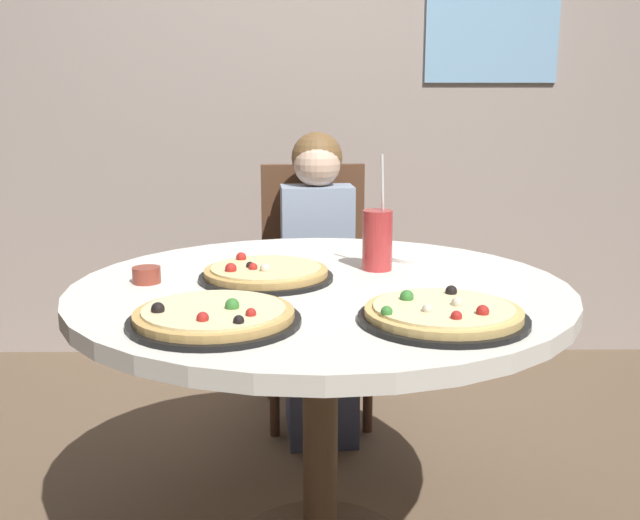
{
  "coord_description": "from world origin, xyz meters",
  "views": [
    {
      "loc": [
        -0.02,
        -1.76,
        1.2
      ],
      "look_at": [
        0.0,
        0.05,
        0.8
      ],
      "focal_mm": 41.41,
      "sensor_mm": 36.0,
      "label": 1
    }
  ],
  "objects_px": {
    "pizza_cheese": "(443,314)",
    "soda_cup": "(377,240)",
    "diner_child": "(319,300)",
    "plate_small": "(419,257)",
    "pizza_veggie": "(266,273)",
    "pizza_pepperoni": "(214,316)",
    "sauce_bowl": "(147,275)",
    "dining_table": "(320,321)",
    "chair_wooden": "(315,276)"
  },
  "relations": [
    {
      "from": "chair_wooden",
      "to": "diner_child",
      "type": "distance_m",
      "value": 0.19
    },
    {
      "from": "pizza_cheese",
      "to": "plate_small",
      "type": "xyz_separation_m",
      "value": [
        0.04,
        0.61,
        -0.01
      ]
    },
    {
      "from": "pizza_pepperoni",
      "to": "chair_wooden",
      "type": "bearing_deg",
      "value": 80.87
    },
    {
      "from": "chair_wooden",
      "to": "diner_child",
      "type": "relative_size",
      "value": 0.88
    },
    {
      "from": "pizza_cheese",
      "to": "diner_child",
      "type": "bearing_deg",
      "value": 102.08
    },
    {
      "from": "pizza_cheese",
      "to": "pizza_pepperoni",
      "type": "relative_size",
      "value": 0.99
    },
    {
      "from": "diner_child",
      "to": "pizza_pepperoni",
      "type": "xyz_separation_m",
      "value": [
        -0.23,
        -1.14,
        0.28
      ]
    },
    {
      "from": "diner_child",
      "to": "pizza_pepperoni",
      "type": "relative_size",
      "value": 3.05
    },
    {
      "from": "sauce_bowl",
      "to": "plate_small",
      "type": "relative_size",
      "value": 0.39
    },
    {
      "from": "dining_table",
      "to": "sauce_bowl",
      "type": "relative_size",
      "value": 17.55
    },
    {
      "from": "dining_table",
      "to": "pizza_cheese",
      "type": "height_order",
      "value": "pizza_cheese"
    },
    {
      "from": "pizza_pepperoni",
      "to": "pizza_veggie",
      "type": "bearing_deg",
      "value": 77.6
    },
    {
      "from": "pizza_cheese",
      "to": "pizza_pepperoni",
      "type": "distance_m",
      "value": 0.47
    },
    {
      "from": "sauce_bowl",
      "to": "chair_wooden",
      "type": "bearing_deg",
      "value": 66.51
    },
    {
      "from": "diner_child",
      "to": "soda_cup",
      "type": "height_order",
      "value": "diner_child"
    },
    {
      "from": "dining_table",
      "to": "soda_cup",
      "type": "bearing_deg",
      "value": 45.45
    },
    {
      "from": "chair_wooden",
      "to": "pizza_veggie",
      "type": "relative_size",
      "value": 2.8
    },
    {
      "from": "pizza_cheese",
      "to": "plate_small",
      "type": "bearing_deg",
      "value": 86.33
    },
    {
      "from": "diner_child",
      "to": "pizza_cheese",
      "type": "relative_size",
      "value": 3.07
    },
    {
      "from": "diner_child",
      "to": "plate_small",
      "type": "distance_m",
      "value": 0.65
    },
    {
      "from": "dining_table",
      "to": "pizza_pepperoni",
      "type": "bearing_deg",
      "value": -123.85
    },
    {
      "from": "chair_wooden",
      "to": "pizza_veggie",
      "type": "xyz_separation_m",
      "value": [
        -0.13,
        -0.95,
        0.24
      ]
    },
    {
      "from": "dining_table",
      "to": "sauce_bowl",
      "type": "bearing_deg",
      "value": 177.56
    },
    {
      "from": "dining_table",
      "to": "plate_small",
      "type": "xyz_separation_m",
      "value": [
        0.29,
        0.3,
        0.1
      ]
    },
    {
      "from": "soda_cup",
      "to": "pizza_pepperoni",
      "type": "bearing_deg",
      "value": -127.67
    },
    {
      "from": "pizza_veggie",
      "to": "pizza_cheese",
      "type": "height_order",
      "value": "same"
    },
    {
      "from": "diner_child",
      "to": "pizza_veggie",
      "type": "relative_size",
      "value": 3.19
    },
    {
      "from": "diner_child",
      "to": "soda_cup",
      "type": "relative_size",
      "value": 3.52
    },
    {
      "from": "pizza_veggie",
      "to": "pizza_pepperoni",
      "type": "bearing_deg",
      "value": -102.4
    },
    {
      "from": "pizza_cheese",
      "to": "pizza_pepperoni",
      "type": "height_order",
      "value": "same"
    },
    {
      "from": "chair_wooden",
      "to": "soda_cup",
      "type": "relative_size",
      "value": 3.09
    },
    {
      "from": "diner_child",
      "to": "pizza_cheese",
      "type": "bearing_deg",
      "value": -77.92
    },
    {
      "from": "diner_child",
      "to": "plate_small",
      "type": "relative_size",
      "value": 6.01
    },
    {
      "from": "diner_child",
      "to": "plate_small",
      "type": "xyz_separation_m",
      "value": [
        0.28,
        -0.52,
        0.27
      ]
    },
    {
      "from": "dining_table",
      "to": "sauce_bowl",
      "type": "height_order",
      "value": "sauce_bowl"
    },
    {
      "from": "pizza_veggie",
      "to": "dining_table",
      "type": "bearing_deg",
      "value": -18.62
    },
    {
      "from": "pizza_veggie",
      "to": "sauce_bowl",
      "type": "bearing_deg",
      "value": -174.57
    },
    {
      "from": "sauce_bowl",
      "to": "plate_small",
      "type": "bearing_deg",
      "value": 21.11
    },
    {
      "from": "pizza_cheese",
      "to": "soda_cup",
      "type": "bearing_deg",
      "value": 101.19
    },
    {
      "from": "soda_cup",
      "to": "sauce_bowl",
      "type": "height_order",
      "value": "soda_cup"
    },
    {
      "from": "chair_wooden",
      "to": "pizza_cheese",
      "type": "xyz_separation_m",
      "value": [
        0.26,
        -1.31,
        0.24
      ]
    },
    {
      "from": "chair_wooden",
      "to": "sauce_bowl",
      "type": "distance_m",
      "value": 1.09
    },
    {
      "from": "pizza_veggie",
      "to": "soda_cup",
      "type": "relative_size",
      "value": 1.1
    },
    {
      "from": "chair_wooden",
      "to": "pizza_pepperoni",
      "type": "distance_m",
      "value": 1.36
    },
    {
      "from": "plate_small",
      "to": "pizza_cheese",
      "type": "bearing_deg",
      "value": -93.67
    },
    {
      "from": "dining_table",
      "to": "pizza_cheese",
      "type": "bearing_deg",
      "value": -51.97
    },
    {
      "from": "diner_child",
      "to": "pizza_veggie",
      "type": "height_order",
      "value": "diner_child"
    },
    {
      "from": "pizza_cheese",
      "to": "plate_small",
      "type": "distance_m",
      "value": 0.61
    },
    {
      "from": "soda_cup",
      "to": "chair_wooden",
      "type": "bearing_deg",
      "value": 100.91
    },
    {
      "from": "pizza_veggie",
      "to": "pizza_pepperoni",
      "type": "height_order",
      "value": "same"
    }
  ]
}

